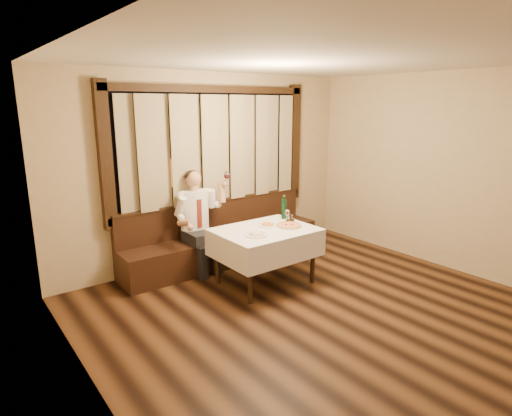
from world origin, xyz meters
TOP-DOWN VIEW (x-y plane):
  - room at (-0.00, 0.97)m, footprint 5.01×6.01m
  - banquette at (0.00, 2.72)m, footprint 3.20×0.61m
  - dining_table at (0.00, 1.70)m, footprint 1.27×0.97m
  - pizza at (0.32, 1.60)m, footprint 0.34×0.34m
  - pasta_red at (0.11, 1.79)m, footprint 0.26×0.26m
  - pasta_cream at (-0.27, 1.55)m, footprint 0.29×0.29m
  - green_bottle at (0.53, 1.94)m, footprint 0.07×0.07m
  - table_wine_glass at (0.42, 1.76)m, footprint 0.07×0.07m
  - cruet_caddy at (0.48, 1.76)m, footprint 0.11×0.06m
  - seated_man at (-0.47, 2.63)m, footprint 0.80×0.60m

SIDE VIEW (x-z plane):
  - banquette at x=0.00m, z-range -0.16..0.78m
  - dining_table at x=0.00m, z-range 0.27..1.03m
  - pizza at x=0.32m, z-range 0.75..0.79m
  - pasta_red at x=0.11m, z-range 0.75..0.84m
  - pasta_cream at x=-0.27m, z-range 0.75..0.85m
  - cruet_caddy at x=0.48m, z-range 0.74..0.86m
  - seated_man at x=-0.47m, z-range 0.11..1.56m
  - table_wine_glass at x=0.42m, z-range 0.80..0.99m
  - green_bottle at x=0.53m, z-range 0.73..1.07m
  - room at x=0.00m, z-range 0.09..2.91m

